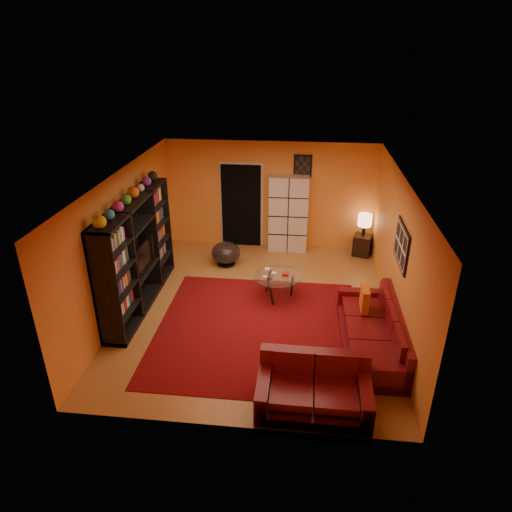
# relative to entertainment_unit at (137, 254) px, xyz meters

# --- Properties ---
(floor) EXTENTS (6.00, 6.00, 0.00)m
(floor) POSITION_rel_entertainment_unit_xyz_m (2.27, 0.00, -1.05)
(floor) COLOR olive
(floor) RESTS_ON ground
(ceiling) EXTENTS (6.00, 6.00, 0.00)m
(ceiling) POSITION_rel_entertainment_unit_xyz_m (2.27, 0.00, 1.55)
(ceiling) COLOR white
(ceiling) RESTS_ON wall_back
(wall_back) EXTENTS (6.00, 0.00, 6.00)m
(wall_back) POSITION_rel_entertainment_unit_xyz_m (2.27, 3.00, 0.25)
(wall_back) COLOR orange
(wall_back) RESTS_ON floor
(wall_front) EXTENTS (6.00, 0.00, 6.00)m
(wall_front) POSITION_rel_entertainment_unit_xyz_m (2.27, -3.00, 0.25)
(wall_front) COLOR orange
(wall_front) RESTS_ON floor
(wall_left) EXTENTS (0.00, 6.00, 6.00)m
(wall_left) POSITION_rel_entertainment_unit_xyz_m (-0.23, 0.00, 0.25)
(wall_left) COLOR orange
(wall_left) RESTS_ON floor
(wall_right) EXTENTS (0.00, 6.00, 6.00)m
(wall_right) POSITION_rel_entertainment_unit_xyz_m (4.78, 0.00, 0.25)
(wall_right) COLOR orange
(wall_right) RESTS_ON floor
(rug) EXTENTS (3.60, 3.60, 0.01)m
(rug) POSITION_rel_entertainment_unit_xyz_m (2.38, -0.70, -1.04)
(rug) COLOR #55090E
(rug) RESTS_ON floor
(doorway) EXTENTS (0.95, 0.10, 2.04)m
(doorway) POSITION_rel_entertainment_unit_xyz_m (1.57, 2.96, -0.03)
(doorway) COLOR black
(doorway) RESTS_ON floor
(wall_art_right) EXTENTS (0.03, 1.00, 0.70)m
(wall_art_right) POSITION_rel_entertainment_unit_xyz_m (4.75, -0.30, 0.55)
(wall_art_right) COLOR black
(wall_art_right) RESTS_ON wall_right
(wall_art_back) EXTENTS (0.42, 0.03, 0.52)m
(wall_art_back) POSITION_rel_entertainment_unit_xyz_m (3.02, 2.98, 1.00)
(wall_art_back) COLOR black
(wall_art_back) RESTS_ON wall_back
(entertainment_unit) EXTENTS (0.45, 3.00, 2.10)m
(entertainment_unit) POSITION_rel_entertainment_unit_xyz_m (0.00, 0.00, 0.00)
(entertainment_unit) COLOR black
(entertainment_unit) RESTS_ON floor
(tv) EXTENTS (0.99, 0.13, 0.57)m
(tv) POSITION_rel_entertainment_unit_xyz_m (0.05, -0.04, -0.05)
(tv) COLOR black
(tv) RESTS_ON entertainment_unit
(sofa) EXTENTS (1.02, 2.40, 0.85)m
(sofa) POSITION_rel_entertainment_unit_xyz_m (4.42, -0.98, -0.77)
(sofa) COLOR #540B12
(sofa) RESTS_ON rug
(loveseat) EXTENTS (1.59, 0.96, 0.85)m
(loveseat) POSITION_rel_entertainment_unit_xyz_m (3.35, -2.41, -0.77)
(loveseat) COLOR #540B12
(loveseat) RESTS_ON rug
(throw_pillow) EXTENTS (0.12, 0.42, 0.42)m
(throw_pillow) POSITION_rel_entertainment_unit_xyz_m (4.22, -0.48, -0.42)
(throw_pillow) COLOR #CE5C16
(throw_pillow) RESTS_ON sofa
(coffee_table) EXTENTS (0.97, 0.97, 0.48)m
(coffee_table) POSITION_rel_entertainment_unit_xyz_m (2.64, 0.45, -0.61)
(coffee_table) COLOR silver
(coffee_table) RESTS_ON floor
(storage_cabinet) EXTENTS (0.93, 0.42, 1.85)m
(storage_cabinet) POSITION_rel_entertainment_unit_xyz_m (2.74, 2.80, -0.13)
(storage_cabinet) COLOR beige
(storage_cabinet) RESTS_ON floor
(bowl_chair) EXTENTS (0.66, 0.66, 0.54)m
(bowl_chair) POSITION_rel_entertainment_unit_xyz_m (1.37, 1.80, -0.76)
(bowl_chair) COLOR black
(bowl_chair) RESTS_ON floor
(side_table) EXTENTS (0.49, 0.49, 0.50)m
(side_table) POSITION_rel_entertainment_unit_xyz_m (4.53, 2.67, -0.80)
(side_table) COLOR black
(side_table) RESTS_ON floor
(table_lamp) EXTENTS (0.32, 0.32, 0.53)m
(table_lamp) POSITION_rel_entertainment_unit_xyz_m (4.53, 2.67, -0.17)
(table_lamp) COLOR black
(table_lamp) RESTS_ON side_table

